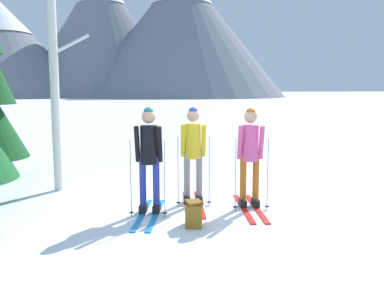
{
  "coord_description": "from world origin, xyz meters",
  "views": [
    {
      "loc": [
        -1.71,
        -6.76,
        2.04
      ],
      "look_at": [
        0.17,
        0.29,
        1.05
      ],
      "focal_mm": 38.84,
      "sensor_mm": 36.0,
      "label": 1
    }
  ],
  "objects_px": {
    "skier_in_black": "(149,154)",
    "skier_in_yellow": "(193,150)",
    "skier_in_pink": "(250,154)",
    "birch_tree_tall": "(54,54)",
    "backpack_on_snow_front": "(194,214)"
  },
  "relations": [
    {
      "from": "skier_in_pink",
      "to": "birch_tree_tall",
      "type": "height_order",
      "value": "birch_tree_tall"
    },
    {
      "from": "skier_in_pink",
      "to": "birch_tree_tall",
      "type": "bearing_deg",
      "value": 146.56
    },
    {
      "from": "skier_in_black",
      "to": "skier_in_yellow",
      "type": "bearing_deg",
      "value": 25.95
    },
    {
      "from": "skier_in_yellow",
      "to": "skier_in_black",
      "type": "bearing_deg",
      "value": -154.05
    },
    {
      "from": "birch_tree_tall",
      "to": "skier_in_black",
      "type": "bearing_deg",
      "value": -53.09
    },
    {
      "from": "skier_in_pink",
      "to": "backpack_on_snow_front",
      "type": "xyz_separation_m",
      "value": [
        -1.17,
        -0.69,
        -0.75
      ]
    },
    {
      "from": "skier_in_black",
      "to": "birch_tree_tall",
      "type": "distance_m",
      "value": 3.03
    },
    {
      "from": "skier_in_yellow",
      "to": "backpack_on_snow_front",
      "type": "xyz_separation_m",
      "value": [
        -0.31,
        -1.21,
        -0.77
      ]
    },
    {
      "from": "skier_in_black",
      "to": "backpack_on_snow_front",
      "type": "relative_size",
      "value": 4.58
    },
    {
      "from": "skier_in_pink",
      "to": "skier_in_yellow",
      "type": "bearing_deg",
      "value": 148.59
    },
    {
      "from": "backpack_on_snow_front",
      "to": "skier_in_yellow",
      "type": "bearing_deg",
      "value": 75.47
    },
    {
      "from": "backpack_on_snow_front",
      "to": "skier_in_black",
      "type": "bearing_deg",
      "value": 123.3
    },
    {
      "from": "skier_in_black",
      "to": "birch_tree_tall",
      "type": "relative_size",
      "value": 0.33
    },
    {
      "from": "skier_in_yellow",
      "to": "skier_in_pink",
      "type": "xyz_separation_m",
      "value": [
        0.86,
        -0.52,
        -0.03
      ]
    },
    {
      "from": "skier_in_black",
      "to": "skier_in_pink",
      "type": "bearing_deg",
      "value": -3.83
    }
  ]
}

